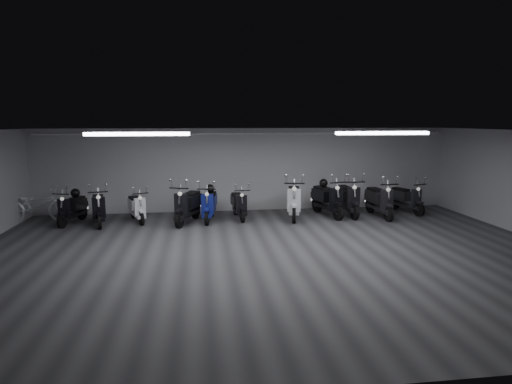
{
  "coord_description": "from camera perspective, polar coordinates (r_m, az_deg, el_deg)",
  "views": [
    {
      "loc": [
        -1.56,
        -9.27,
        3.05
      ],
      "look_at": [
        -0.02,
        2.5,
        1.05
      ],
      "focal_mm": 29.81,
      "sensor_mm": 36.0,
      "label": 1
    }
  ],
  "objects": [
    {
      "name": "bicycle",
      "position": [
        14.41,
        -27.4,
        -1.1
      ],
      "size": [
        2.04,
        0.8,
        1.3
      ],
      "primitive_type": "imported",
      "rotation": [
        0.0,
        0.0,
        1.61
      ],
      "color": "white",
      "rests_on": "floor"
    },
    {
      "name": "scooter_6",
      "position": [
        13.37,
        5.12,
        -0.38
      ],
      "size": [
        1.08,
        2.11,
        1.5
      ],
      "primitive_type": null,
      "rotation": [
        0.0,
        0.0,
        -0.21
      ],
      "color": "silver",
      "rests_on": "floor"
    },
    {
      "name": "conduit",
      "position": [
        14.28,
        -1.21,
        7.84
      ],
      "size": [
        13.6,
        0.05,
        0.05
      ],
      "primitive_type": "cylinder",
      "rotation": [
        0.0,
        1.57,
        0.0
      ],
      "color": "white",
      "rests_on": "back_wall"
    },
    {
      "name": "scooter_8",
      "position": [
        14.03,
        12.18,
        -0.15
      ],
      "size": [
        0.71,
        2.0,
        1.47
      ],
      "primitive_type": null,
      "rotation": [
        0.0,
        0.0,
        0.03
      ],
      "color": "black",
      "rests_on": "floor"
    },
    {
      "name": "scooter_2",
      "position": [
        13.37,
        -15.72,
        -1.4
      ],
      "size": [
        1.06,
        1.67,
        1.18
      ],
      "primitive_type": null,
      "rotation": [
        0.0,
        0.0,
        0.37
      ],
      "color": "white",
      "rests_on": "floor"
    },
    {
      "name": "fluor_strip_left",
      "position": [
        10.37,
        -15.59,
        7.51
      ],
      "size": [
        2.4,
        0.18,
        0.08
      ],
      "primitive_type": "cube",
      "color": "white",
      "rests_on": "ceiling"
    },
    {
      "name": "helmet_2",
      "position": [
        13.9,
        -23.09,
        -0.11
      ],
      "size": [
        0.27,
        0.27,
        0.27
      ],
      "primitive_type": "sphere",
      "color": "black",
      "rests_on": "scooter_0"
    },
    {
      "name": "fluor_strip_right",
      "position": [
        11.24,
        16.61,
        7.59
      ],
      "size": [
        2.4,
        0.18,
        0.08
      ],
      "primitive_type": "cube",
      "color": "white",
      "rests_on": "ceiling"
    },
    {
      "name": "back_wall",
      "position": [
        14.45,
        -1.23,
        3.01
      ],
      "size": [
        14.0,
        0.01,
        2.8
      ],
      "primitive_type": "cube",
      "color": "#A7A7A9",
      "rests_on": "ground"
    },
    {
      "name": "floor",
      "position": [
        9.88,
        2.0,
        -8.45
      ],
      "size": [
        14.0,
        10.0,
        0.01
      ],
      "primitive_type": "cube",
      "color": "#363638",
      "rests_on": "ground"
    },
    {
      "name": "scooter_0",
      "position": [
        13.76,
        -23.49,
        -1.43
      ],
      "size": [
        0.95,
        1.74,
        1.23
      ],
      "primitive_type": null,
      "rotation": [
        0.0,
        0.0,
        -0.26
      ],
      "color": "black",
      "rests_on": "floor"
    },
    {
      "name": "scooter_1",
      "position": [
        13.33,
        -20.39,
        -1.35
      ],
      "size": [
        1.0,
        1.87,
        1.33
      ],
      "primitive_type": null,
      "rotation": [
        0.0,
        0.0,
        0.24
      ],
      "color": "black",
      "rests_on": "floor"
    },
    {
      "name": "scooter_10",
      "position": [
        14.96,
        19.55,
        -0.26
      ],
      "size": [
        1.05,
        1.81,
        1.28
      ],
      "primitive_type": null,
      "rotation": [
        0.0,
        0.0,
        0.3
      ],
      "color": "black",
      "rests_on": "floor"
    },
    {
      "name": "scooter_9",
      "position": [
        14.03,
        16.26,
        -0.42
      ],
      "size": [
        0.73,
        1.94,
        1.42
      ],
      "primitive_type": null,
      "rotation": [
        0.0,
        0.0,
        0.05
      ],
      "color": "black",
      "rests_on": "floor"
    },
    {
      "name": "scooter_3",
      "position": [
        12.85,
        -9.16,
        -1.01
      ],
      "size": [
        1.28,
        2.03,
        1.44
      ],
      "primitive_type": null,
      "rotation": [
        0.0,
        0.0,
        -0.36
      ],
      "color": "black",
      "rests_on": "floor"
    },
    {
      "name": "helmet_0",
      "position": [
        13.98,
        9.05,
        1.21
      ],
      "size": [
        0.27,
        0.27,
        0.27
      ],
      "primitive_type": "sphere",
      "color": "black",
      "rests_on": "scooter_7"
    },
    {
      "name": "front_wall",
      "position": [
        4.83,
        12.06,
        -10.62
      ],
      "size": [
        14.0,
        0.01,
        2.8
      ],
      "primitive_type": "cube",
      "color": "#A7A7A9",
      "rests_on": "ground"
    },
    {
      "name": "scooter_5",
      "position": [
        13.28,
        -2.33,
        -1.04
      ],
      "size": [
        0.72,
        1.68,
        1.22
      ],
      "primitive_type": null,
      "rotation": [
        0.0,
        0.0,
        0.11
      ],
      "color": "black",
      "rests_on": "floor"
    },
    {
      "name": "helmet_1",
      "position": [
        13.27,
        -6.17,
        0.47
      ],
      "size": [
        0.27,
        0.27,
        0.27
      ],
      "primitive_type": "sphere",
      "color": "black",
      "rests_on": "scooter_4"
    },
    {
      "name": "scooter_7",
      "position": [
        13.8,
        9.58,
        -0.23
      ],
      "size": [
        1.1,
        2.07,
        1.47
      ],
      "primitive_type": null,
      "rotation": [
        0.0,
        0.0,
        0.24
      ],
      "color": "black",
      "rests_on": "floor"
    },
    {
      "name": "ceiling",
      "position": [
        9.4,
        2.1,
        8.07
      ],
      "size": [
        14.0,
        10.0,
        0.01
      ],
      "primitive_type": "cube",
      "color": "slate",
      "rests_on": "ground"
    },
    {
      "name": "scooter_4",
      "position": [
        13.08,
        -6.29,
        -0.98
      ],
      "size": [
        0.87,
        1.87,
        1.34
      ],
      "primitive_type": null,
      "rotation": [
        0.0,
        0.0,
        -0.15
      ],
      "color": "navy",
      "rests_on": "floor"
    }
  ]
}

